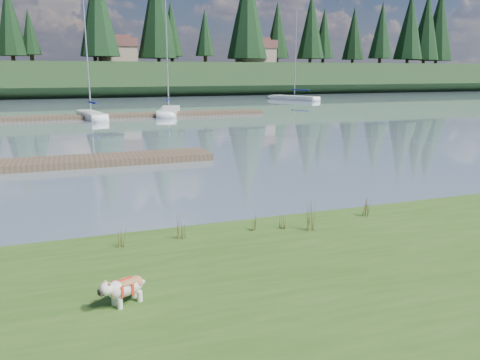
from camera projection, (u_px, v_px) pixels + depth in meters
name	position (u px, v px, depth m)	size (l,w,h in m)	color
ground	(96.00, 118.00, 39.87)	(200.00, 200.00, 0.00)	gray
bank	(222.00, 335.00, 6.81)	(60.00, 9.00, 0.35)	#33541B
ridge	(81.00, 79.00, 78.74)	(200.00, 20.00, 5.00)	#1C3118
bulldog	(125.00, 286.00, 7.32)	(0.78, 0.53, 0.46)	silver
dock_near	(21.00, 165.00, 19.27)	(16.00, 2.00, 0.30)	#4C3D2C
dock_far	(119.00, 116.00, 40.49)	(26.00, 2.20, 0.30)	#4C3D2C
sailboat_bg_2	(90.00, 114.00, 39.69)	(2.55, 6.72, 10.06)	white
sailboat_bg_3	(169.00, 110.00, 43.87)	(3.70, 8.31, 11.99)	white
sailboat_bg_5	(290.00, 97.00, 64.90)	(5.18, 8.30, 12.00)	white
weed_0	(182.00, 226.00, 10.17)	(0.17, 0.14, 0.67)	#475B23
weed_1	(255.00, 222.00, 10.75)	(0.17, 0.14, 0.45)	#475B23
weed_2	(311.00, 216.00, 10.71)	(0.17, 0.14, 0.78)	#475B23
weed_3	(122.00, 238.00, 9.74)	(0.17, 0.14, 0.44)	#475B23
weed_4	(281.00, 222.00, 10.86)	(0.17, 0.14, 0.38)	#475B23
weed_5	(367.00, 207.00, 11.80)	(0.17, 0.14, 0.56)	#475B23
mud_lip	(166.00, 241.00, 10.87)	(60.00, 0.50, 0.14)	#33281C
conifer_3	(9.00, 19.00, 72.45)	(4.84, 4.84, 12.25)	#382619
conifer_4	(98.00, 9.00, 70.88)	(6.16, 6.16, 15.10)	#382619
conifer_5	(171.00, 29.00, 78.99)	(3.96, 3.96, 10.35)	#382619
conifer_6	(247.00, 11.00, 80.68)	(7.04, 7.04, 17.00)	#382619
conifer_7	(311.00, 26.00, 88.42)	(5.28, 5.28, 13.20)	#382619
conifer_8	(382.00, 30.00, 89.16)	(4.62, 4.62, 11.77)	#382619
conifer_9	(426.00, 26.00, 95.85)	(5.94, 5.94, 14.62)	#382619
house_1	(117.00, 50.00, 77.77)	(6.30, 5.30, 4.65)	gray
house_2	(256.00, 51.00, 83.78)	(6.30, 5.30, 4.65)	gray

